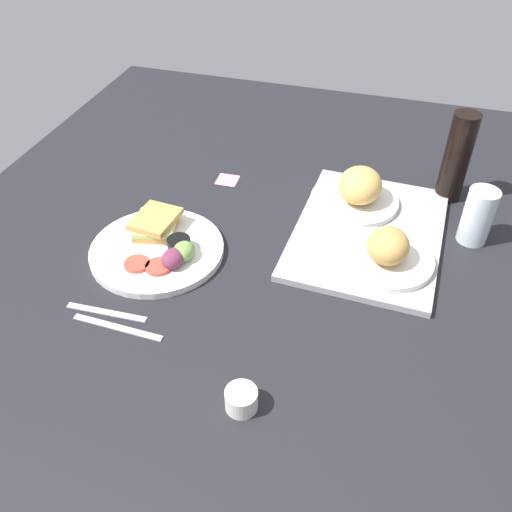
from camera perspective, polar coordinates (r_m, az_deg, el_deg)
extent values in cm
cube|color=black|center=(122.90, -1.07, -1.11)|extent=(190.00, 150.00, 3.00)
cube|color=#9EA0A3|center=(131.24, 11.53, 2.38)|extent=(46.46, 35.01, 1.60)
cylinder|color=white|center=(138.71, 10.13, 5.68)|extent=(21.57, 21.57, 1.40)
ellipsoid|color=tan|center=(135.74, 10.72, 7.21)|extent=(12.11, 10.46, 8.26)
cylinder|color=white|center=(122.41, 13.29, -0.26)|extent=(20.61, 20.61, 1.40)
ellipsoid|color=tan|center=(119.16, 13.51, 1.05)|extent=(10.36, 8.95, 7.06)
cylinder|color=white|center=(125.63, -10.21, 0.60)|extent=(29.97, 29.97, 1.60)
cube|color=tan|center=(129.87, -10.27, 2.95)|extent=(12.66, 11.13, 1.40)
cube|color=#B2C66B|center=(129.15, -10.33, 3.37)|extent=(12.86, 11.40, 1.00)
cube|color=tan|center=(128.45, -10.40, 3.80)|extent=(11.78, 9.97, 1.40)
cylinder|color=#D14738|center=(121.02, -12.22, -0.80)|extent=(5.60, 5.60, 0.80)
cylinder|color=#D14738|center=(119.42, -10.08, -1.11)|extent=(5.60, 5.60, 0.80)
cylinder|color=black|center=(122.76, -7.97, 1.19)|extent=(5.20, 5.20, 3.00)
cylinder|color=#EFEACC|center=(122.07, -8.02, 1.59)|extent=(4.26, 4.26, 0.60)
ellipsoid|color=#729E4C|center=(120.34, -7.54, 0.48)|extent=(6.00, 4.80, 3.60)
ellipsoid|color=#6B2D47|center=(118.91, -8.57, -0.21)|extent=(6.00, 4.80, 3.60)
cylinder|color=silver|center=(133.54, 21.98, 3.85)|extent=(6.75, 6.75, 13.36)
cylinder|color=black|center=(144.45, 20.07, 9.56)|extent=(6.40, 6.40, 22.90)
cylinder|color=silver|center=(95.21, -1.53, -14.62)|extent=(5.60, 5.60, 4.00)
cube|color=#B7B7BC|center=(114.40, -15.23, -5.61)|extent=(2.12, 17.04, 0.50)
cube|color=#B7B7BC|center=(111.00, -14.15, -7.14)|extent=(1.96, 19.03, 0.50)
cube|color=pink|center=(148.75, -2.98, 7.88)|extent=(5.76, 5.76, 0.12)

